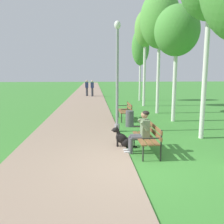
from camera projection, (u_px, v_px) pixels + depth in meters
ground_plane at (140, 166)px, 5.91m from camera, size 120.00×120.00×0.00m
paved_path at (88, 92)px, 29.38m from camera, size 3.38×60.00×0.04m
park_bench_near at (148, 136)px, 6.88m from camera, size 0.55×1.50×0.85m
park_bench_mid at (126, 110)px, 11.76m from camera, size 0.55×1.50×0.85m
person_seated_on_near_bench at (141, 130)px, 6.87m from camera, size 0.74×0.49×1.25m
dog_black at (123, 139)px, 7.41m from camera, size 0.83×0.32×0.71m
lamp_post_near at (117, 76)px, 9.12m from camera, size 0.24×0.24×4.27m
birch_tree_third at (177, 31)px, 10.83m from camera, size 2.07×2.14×5.42m
birch_tree_fourth at (160, 20)px, 12.97m from camera, size 2.19×2.38×6.85m
birch_tree_fifth at (145, 30)px, 16.05m from camera, size 1.48×1.38×6.56m
birch_tree_sixth at (141, 47)px, 19.50m from camera, size 1.46×1.33×6.01m
litter_bin at (130, 119)px, 10.31m from camera, size 0.36×0.36×0.70m
pedestrian_distant at (87, 88)px, 23.79m from camera, size 0.32×0.22×1.65m
pedestrian_further_distant at (92, 88)px, 23.42m from camera, size 0.32×0.22×1.65m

